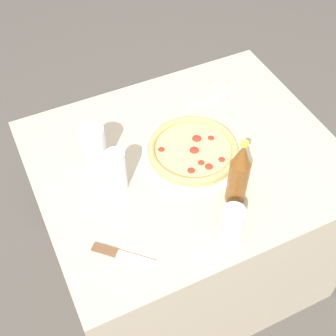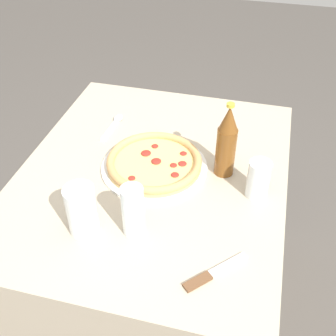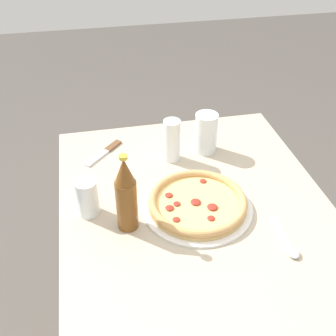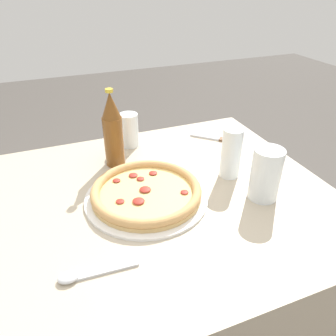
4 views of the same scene
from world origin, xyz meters
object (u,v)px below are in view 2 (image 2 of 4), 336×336
(glass_cola, at_px, (82,213))
(knife, at_px, (213,273))
(glass_orange_juice, at_px, (133,213))
(glass_water, at_px, (258,181))
(spoon, at_px, (115,123))
(pizza_salami, at_px, (156,163))
(beer_bottle, at_px, (227,142))

(glass_cola, xyz_separation_m, knife, (-0.06, -0.36, -0.06))
(glass_orange_juice, bearing_deg, knife, -110.41)
(glass_orange_juice, relative_size, glass_water, 1.30)
(knife, height_order, spoon, spoon)
(pizza_salami, xyz_separation_m, glass_orange_juice, (-0.27, -0.02, 0.05))
(glass_orange_juice, height_order, beer_bottle, beer_bottle)
(pizza_salami, relative_size, knife, 2.24)
(pizza_salami, height_order, knife, pizza_salami)
(glass_water, height_order, spoon, glass_water)
(pizza_salami, distance_m, glass_cola, 0.33)
(beer_bottle, relative_size, spoon, 1.48)
(beer_bottle, relative_size, knife, 1.65)
(glass_cola, height_order, beer_bottle, beer_bottle)
(pizza_salami, relative_size, glass_orange_juice, 2.19)
(pizza_salami, height_order, glass_cola, glass_cola)
(knife, bearing_deg, pizza_salami, 34.45)
(glass_orange_juice, height_order, spoon, glass_orange_juice)
(glass_orange_juice, height_order, glass_water, glass_orange_juice)
(glass_cola, height_order, knife, glass_cola)
(pizza_salami, bearing_deg, glass_water, -98.08)
(spoon, bearing_deg, beer_bottle, -111.70)
(beer_bottle, bearing_deg, glass_orange_juice, 147.47)
(glass_orange_juice, bearing_deg, glass_water, -53.12)
(pizza_salami, height_order, beer_bottle, beer_bottle)
(pizza_salami, height_order, glass_orange_juice, glass_orange_juice)
(pizza_salami, xyz_separation_m, glass_cola, (-0.30, 0.12, 0.05))
(glass_water, bearing_deg, pizza_salami, 81.92)
(glass_cola, distance_m, glass_water, 0.51)
(pizza_salami, distance_m, glass_water, 0.33)
(glass_water, distance_m, beer_bottle, 0.15)
(glass_orange_juice, distance_m, glass_water, 0.38)
(glass_orange_juice, xyz_separation_m, glass_water, (0.23, -0.30, -0.02))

